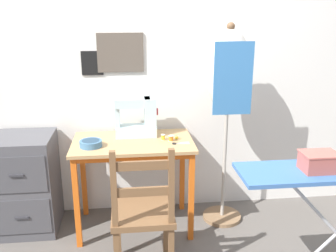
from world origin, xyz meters
TOP-DOWN VIEW (x-y plane):
  - ground_plane at (0.00, 0.00)m, footprint 14.00×14.00m
  - wall_back at (-0.00, 0.61)m, footprint 10.00×0.07m
  - sewing_table at (0.00, 0.26)m, footprint 0.92×0.55m
  - sewing_machine at (0.05, 0.41)m, footprint 0.34×0.17m
  - fabric_bowl at (-0.31, 0.18)m, footprint 0.16×0.16m
  - scissors at (0.34, 0.18)m, footprint 0.13×0.04m
  - thread_spool_near_machine at (0.23, 0.27)m, footprint 0.03×0.03m
  - thread_spool_mid_table at (0.29, 0.24)m, footprint 0.04×0.04m
  - thread_spool_far_edge at (0.34, 0.28)m, footprint 0.03×0.03m
  - wooden_chair at (0.04, -0.31)m, footprint 0.40×0.38m
  - filing_cabinet at (-0.84, 0.35)m, footprint 0.45×0.46m
  - dress_form at (0.74, 0.31)m, footprint 0.34×0.32m
  - storage_box at (1.02, -0.61)m, footprint 0.20×0.15m

SIDE VIEW (x-z plane):
  - ground_plane at x=0.00m, z-range 0.00..0.00m
  - filing_cabinet at x=-0.84m, z-range 0.00..0.78m
  - wooden_chair at x=0.04m, z-range -0.03..0.90m
  - sewing_table at x=0.00m, z-range 0.26..1.00m
  - scissors at x=0.34m, z-range 0.74..0.74m
  - thread_spool_far_edge at x=0.34m, z-range 0.74..0.77m
  - thread_spool_near_machine at x=0.23m, z-range 0.74..0.78m
  - thread_spool_mid_table at x=0.29m, z-range 0.74..0.78m
  - fabric_bowl at x=-0.31m, z-range 0.74..0.79m
  - sewing_machine at x=0.05m, z-range 0.72..1.05m
  - storage_box at x=1.02m, z-range 0.83..0.94m
  - dress_form at x=0.74m, z-range 0.37..1.99m
  - wall_back at x=0.00m, z-range 0.00..2.55m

